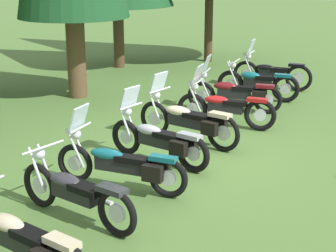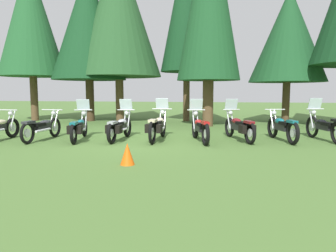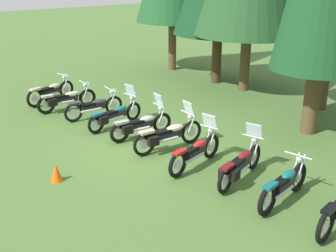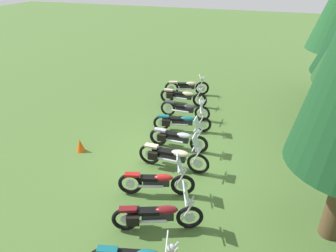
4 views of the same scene
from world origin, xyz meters
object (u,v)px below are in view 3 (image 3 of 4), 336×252
motorcycle_4 (141,124)px  motorcycle_6 (196,151)px  traffic_cone (56,172)px  motorcycle_1 (66,99)px  motorcycle_0 (51,91)px  motorcycle_2 (94,106)px  motorcycle_3 (115,114)px  motorcycle_7 (240,164)px  motorcycle_8 (284,185)px  motorcycle_5 (168,134)px

motorcycle_4 → motorcycle_6: bearing=-85.2°
traffic_cone → motorcycle_1: bearing=156.3°
motorcycle_0 → traffic_cone: (6.49, -2.17, -0.22)m
motorcycle_0 → motorcycle_2: size_ratio=0.98×
motorcycle_6 → motorcycle_3: bearing=79.8°
motorcycle_4 → traffic_cone: size_ratio=4.66×
motorcycle_2 → motorcycle_7: 6.53m
motorcycle_0 → motorcycle_7: size_ratio=1.00×
motorcycle_4 → motorcycle_2: bearing=100.1°
motorcycle_4 → motorcycle_7: motorcycle_7 is taller
motorcycle_6 → motorcycle_8: bearing=-94.4°
motorcycle_4 → motorcycle_8: size_ratio=1.03×
motorcycle_0 → motorcycle_1: bearing=-104.2°
motorcycle_7 → motorcycle_6: bearing=88.5°
motorcycle_1 → traffic_cone: motorcycle_1 is taller
motorcycle_3 → motorcycle_0: bearing=88.1°
motorcycle_6 → traffic_cone: size_ratio=4.56×
motorcycle_4 → motorcycle_7: bearing=-80.1°
motorcycle_6 → motorcycle_8: size_ratio=1.01×
motorcycle_2 → motorcycle_4: size_ratio=1.01×
motorcycle_2 → motorcycle_4: (2.53, 0.45, 0.01)m
motorcycle_3 → motorcycle_7: size_ratio=1.04×
motorcycle_4 → motorcycle_5: (1.24, 0.21, 0.04)m
motorcycle_0 → motorcycle_1: (1.27, 0.12, -0.02)m
motorcycle_0 → motorcycle_6: 7.92m
motorcycle_0 → motorcycle_5: (6.42, 1.32, 0.03)m
motorcycle_4 → motorcycle_1: bearing=104.3°
motorcycle_7 → motorcycle_0: bearing=79.7°
motorcycle_5 → motorcycle_8: (4.01, 0.59, -0.04)m
motorcycle_5 → motorcycle_7: 2.69m
motorcycle_2 → traffic_cone: (3.85, -2.83, -0.20)m
motorcycle_3 → motorcycle_5: (2.57, 0.47, 0.04)m
motorcycle_4 → motorcycle_6: 2.64m
motorcycle_4 → motorcycle_5: motorcycle_5 is taller
motorcycle_8 → motorcycle_3: bearing=84.4°
motorcycle_7 → motorcycle_2: bearing=78.5°
motorcycle_4 → traffic_cone: 3.54m
motorcycle_2 → traffic_cone: motorcycle_2 is taller
motorcycle_6 → motorcycle_8: motorcycle_6 is taller
motorcycle_0 → motorcycle_8: 10.61m
motorcycle_3 → motorcycle_8: 6.66m
motorcycle_8 → traffic_cone: (-3.95, -4.08, -0.21)m
motorcycle_0 → motorcycle_3: 3.95m
motorcycle_4 → motorcycle_7: 3.96m
motorcycle_0 → motorcycle_3: bearing=-97.2°
motorcycle_6 → traffic_cone: motorcycle_6 is taller
motorcycle_6 → motorcycle_1: bearing=83.4°
motorcycle_1 → traffic_cone: bearing=-113.5°
motorcycle_3 → traffic_cone: 4.01m
motorcycle_8 → motorcycle_7: bearing=80.7°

